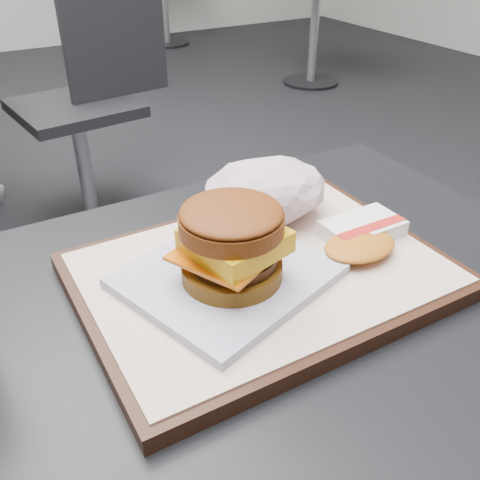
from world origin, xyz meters
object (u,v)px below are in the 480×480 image
Objects in this scene: hash_brown at (361,236)px; neighbor_chair at (90,92)px; customer_table at (246,445)px; breakfast_sandwich at (231,251)px; serving_tray at (263,274)px; crumpled_wrapper at (267,191)px.

hash_brown is 0.14× the size of neighbor_chair.
breakfast_sandwich is (0.00, 0.04, 0.24)m from customer_table.
serving_tray is 0.07m from breakfast_sandwich.
hash_brown is at bearing -61.68° from crumpled_wrapper.
serving_tray is 2.49× the size of crumpled_wrapper.
customer_table is 0.30m from crumpled_wrapper.
customer_table is 0.91× the size of neighbor_chair.
neighbor_chair is (0.20, 1.54, -0.31)m from crumpled_wrapper.
hash_brown reaches higher than serving_tray.
hash_brown is at bearing -2.78° from breakfast_sandwich.
hash_brown is at bearing -7.89° from serving_tray.
neighbor_chair is (0.26, 1.64, -0.27)m from serving_tray.
neighbor_chair is at bearing 79.70° from customer_table.
customer_table is 0.25m from breakfast_sandwich.
crumpled_wrapper is (0.06, 0.09, 0.04)m from serving_tray.
breakfast_sandwich is 0.14m from crumpled_wrapper.
hash_brown reaches higher than customer_table.
serving_tray is 1.64× the size of breakfast_sandwich.
serving_tray is at bearing -98.96° from neighbor_chair.
breakfast_sandwich is at bearing -136.41° from crumpled_wrapper.
serving_tray is at bearing -123.89° from crumpled_wrapper.
hash_brown is 1.68m from neighbor_chair.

